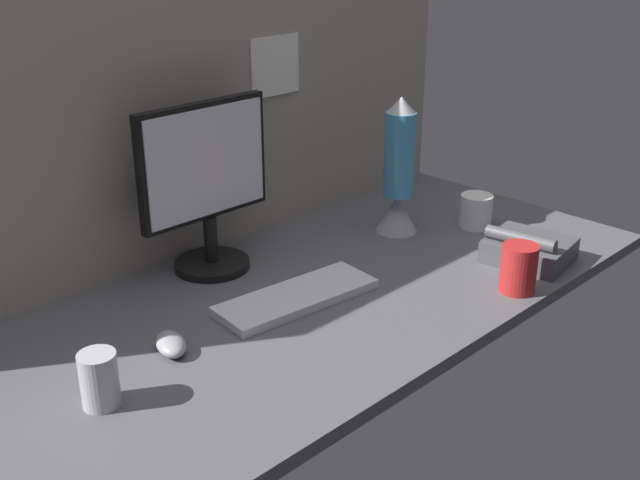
# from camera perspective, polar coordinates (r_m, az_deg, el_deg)

# --- Properties ---
(ground_plane) EXTENTS (1.80, 0.80, 0.03)m
(ground_plane) POSITION_cam_1_polar(r_m,az_deg,el_deg) (1.73, -2.14, -4.64)
(ground_plane) COLOR #515156
(cubicle_wall_back) EXTENTS (1.80, 0.06, 0.77)m
(cubicle_wall_back) POSITION_cam_1_polar(r_m,az_deg,el_deg) (1.87, -10.29, 10.24)
(cubicle_wall_back) COLOR gray
(cubicle_wall_back) RESTS_ON ground_plane
(monitor) EXTENTS (0.34, 0.18, 0.40)m
(monitor) POSITION_cam_1_polar(r_m,az_deg,el_deg) (1.80, -8.43, 4.23)
(monitor) COLOR black
(monitor) RESTS_ON ground_plane
(keyboard) EXTENTS (0.38, 0.17, 0.02)m
(keyboard) POSITION_cam_1_polar(r_m,az_deg,el_deg) (1.70, -1.73, -4.23)
(keyboard) COLOR silver
(keyboard) RESTS_ON ground_plane
(mouse) EXTENTS (0.09, 0.11, 0.03)m
(mouse) POSITION_cam_1_polar(r_m,az_deg,el_deg) (1.54, -10.94, -7.55)
(mouse) COLOR #99999E
(mouse) RESTS_ON ground_plane
(mug_red_plastic) EXTENTS (0.08, 0.08, 0.11)m
(mug_red_plastic) POSITION_cam_1_polar(r_m,az_deg,el_deg) (1.78, 14.45, -2.04)
(mug_red_plastic) COLOR red
(mug_red_plastic) RESTS_ON ground_plane
(mug_ceramic_white) EXTENTS (0.12, 0.09, 0.09)m
(mug_ceramic_white) POSITION_cam_1_polar(r_m,az_deg,el_deg) (2.12, 11.46, 2.12)
(mug_ceramic_white) COLOR white
(mug_ceramic_white) RESTS_ON ground_plane
(mug_steel) EXTENTS (0.07, 0.07, 0.10)m
(mug_steel) POSITION_cam_1_polar(r_m,az_deg,el_deg) (1.40, -15.97, -9.87)
(mug_steel) COLOR #B2B2B7
(mug_steel) RESTS_ON ground_plane
(lava_lamp) EXTENTS (0.11, 0.11, 0.36)m
(lava_lamp) POSITION_cam_1_polar(r_m,az_deg,el_deg) (2.03, 5.82, 4.68)
(lava_lamp) COLOR #A5A5AD
(lava_lamp) RESTS_ON ground_plane
(desk_phone) EXTENTS (0.20, 0.21, 0.09)m
(desk_phone) POSITION_cam_1_polar(r_m,az_deg,el_deg) (1.95, 15.12, -0.64)
(desk_phone) COLOR #4C4C51
(desk_phone) RESTS_ON ground_plane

